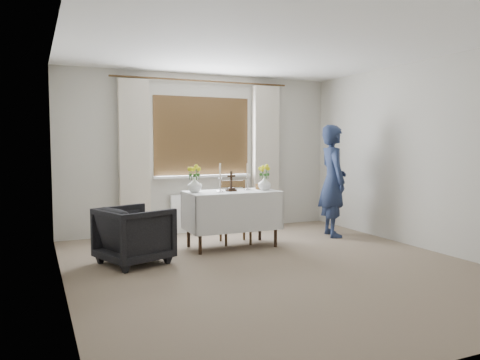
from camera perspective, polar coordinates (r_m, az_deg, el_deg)
name	(u,v)px	position (r m, az deg, el deg)	size (l,w,h in m)	color
ground	(276,267)	(5.43, 4.36, -10.52)	(5.00, 5.00, 0.00)	gray
altar_table	(232,219)	(6.35, -0.98, -4.79)	(1.24, 0.64, 0.76)	white
wooden_chair	(235,212)	(6.58, -0.57, -3.93)	(0.41, 0.41, 0.88)	#523B1C
armchair	(135,235)	(5.63, -12.74, -6.55)	(0.72, 0.74, 0.67)	black
person	(333,181)	(7.19, 11.25, -0.10)	(0.61, 0.40, 1.68)	navy
radiator	(204,212)	(7.54, -4.42, -3.95)	(1.10, 0.10, 0.60)	silver
wooden_cross	(231,181)	(6.28, -1.09, -0.13)	(0.13, 0.09, 0.27)	black
candlestick_left	(220,178)	(6.17, -2.43, 0.30)	(0.11, 0.11, 0.38)	silver
candlestick_right	(248,177)	(6.41, 0.93, 0.40)	(0.11, 0.11, 0.37)	silver
flower_vase_left	(195,185)	(6.17, -5.55, -0.59)	(0.19, 0.19, 0.20)	white
flower_vase_right	(265,183)	(6.44, 3.01, -0.41)	(0.18, 0.18, 0.19)	white
wicker_basket	(262,187)	(6.58, 2.71, -0.80)	(0.19, 0.19, 0.07)	brown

